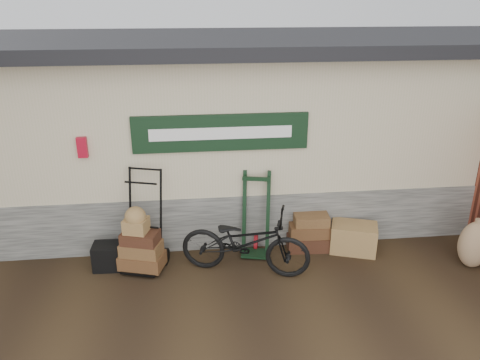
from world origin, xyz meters
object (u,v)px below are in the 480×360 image
object	(u,v)px
porter_trolley	(144,219)
green_barrow	(256,214)
black_trunk	(107,256)
suitcase_stack	(309,231)
wicker_hamper	(353,238)
bicycle	(245,239)

from	to	relation	value
porter_trolley	green_barrow	xyz separation A→B (m)	(1.70, 0.19, -0.10)
black_trunk	green_barrow	bearing A→B (deg)	5.51
porter_trolley	green_barrow	distance (m)	1.71
green_barrow	suitcase_stack	bearing A→B (deg)	14.91
green_barrow	wicker_hamper	xyz separation A→B (m)	(1.56, -0.14, -0.44)
green_barrow	black_trunk	world-z (taller)	green_barrow
wicker_hamper	black_trunk	distance (m)	3.84
suitcase_stack	black_trunk	xyz separation A→B (m)	(-3.15, -0.25, -0.10)
wicker_hamper	bicycle	distance (m)	1.87
suitcase_stack	wicker_hamper	distance (m)	0.72
suitcase_stack	wicker_hamper	bearing A→B (deg)	-13.72
black_trunk	bicycle	distance (m)	2.10
bicycle	suitcase_stack	bearing A→B (deg)	-44.66
green_barrow	porter_trolley	bearing A→B (deg)	-160.54
green_barrow	suitcase_stack	size ratio (longest dim) A/B	1.96
wicker_hamper	bicycle	size ratio (longest dim) A/B	0.37
porter_trolley	wicker_hamper	size ratio (longest dim) A/B	2.17
bicycle	black_trunk	bearing A→B (deg)	97.94
suitcase_stack	bicycle	world-z (taller)	bicycle
green_barrow	bicycle	size ratio (longest dim) A/B	0.70
black_trunk	bicycle	world-z (taller)	bicycle
porter_trolley	green_barrow	size ratio (longest dim) A/B	1.15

